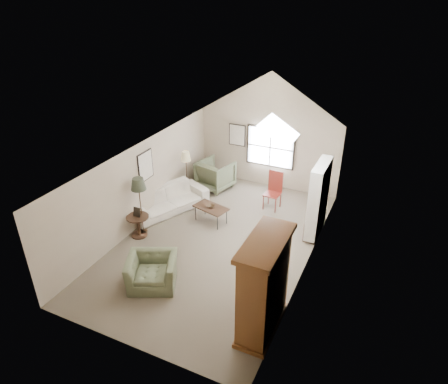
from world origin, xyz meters
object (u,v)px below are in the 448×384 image
at_px(coffee_table, 211,214).
at_px(side_table, 138,226).
at_px(armoire, 264,286).
at_px(sofa, 168,200).
at_px(side_chair, 273,191).
at_px(armchair_far, 215,175).
at_px(armchair_near, 152,271).

xyz_separation_m(coffee_table, side_table, (-1.55, -1.53, 0.06)).
bearing_deg(armoire, sofa, 142.64).
bearing_deg(armoire, side_table, 158.30).
relative_size(coffee_table, side_chair, 0.82).
height_order(armchair_far, side_table, armchair_far).
xyz_separation_m(armoire, side_chair, (-1.44, 4.84, -0.48)).
distance_m(armchair_near, coffee_table, 3.11).
height_order(armoire, armchair_near, armoire).
bearing_deg(armchair_far, armoire, 138.62).
bearing_deg(side_table, side_chair, 46.47).
height_order(armchair_near, side_table, armchair_near).
bearing_deg(armchair_far, side_table, 93.74).
bearing_deg(armchair_far, sofa, 86.12).
height_order(armoire, side_chair, armoire).
distance_m(armoire, sofa, 5.56).
relative_size(coffee_table, side_table, 1.59).
height_order(sofa, armchair_far, armchair_far).
relative_size(armoire, sofa, 0.86).
xyz_separation_m(sofa, coffee_table, (1.55, -0.07, -0.11)).
relative_size(armoire, side_chair, 1.79).
xyz_separation_m(armoire, coffee_table, (-2.83, 3.27, -0.84)).
distance_m(armchair_near, side_table, 2.20).
bearing_deg(coffee_table, armchair_near, -90.18).
bearing_deg(coffee_table, side_chair, 48.31).
bearing_deg(armchair_near, coffee_table, 64.71).
height_order(armchair_near, side_chair, side_chair).
relative_size(armoire, armchair_far, 2.00).
xyz_separation_m(armchair_near, armchair_far, (-0.88, 5.22, 0.13)).
xyz_separation_m(sofa, armchair_near, (1.54, -3.18, 0.00)).
distance_m(sofa, armchair_near, 3.53).
height_order(armoire, coffee_table, armoire).
xyz_separation_m(armoire, armchair_far, (-3.72, 5.39, -0.60)).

